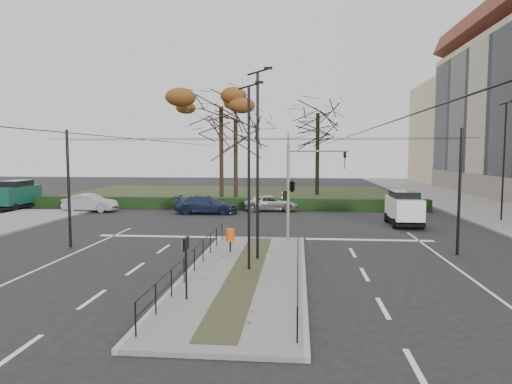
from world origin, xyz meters
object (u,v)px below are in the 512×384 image
streetlamp_median_far (258,163)px  parked_car_third (206,204)px  streetlamp_median_near (249,175)px  parked_car_fourth (271,203)px  rust_tree (221,107)px  bare_tree_center (318,119)px  green_van (17,194)px  white_van (404,207)px  streetlamp_sidewalk (504,160)px  traffic_light (294,184)px  parked_car_second (90,203)px  litter_bin (230,235)px  info_panel (186,251)px  bare_tree_near (236,125)px

streetlamp_median_far → parked_car_third: size_ratio=1.66×
streetlamp_median_near → parked_car_fourth: (-0.30, 20.09, -3.30)m
streetlamp_median_near → streetlamp_median_far: size_ratio=0.89×
parked_car_fourth → rust_tree: size_ratio=0.37×
parked_car_fourth → bare_tree_center: 17.66m
green_van → white_van: bearing=-10.9°
streetlamp_median_near → streetlamp_sidewalk: 22.32m
traffic_light → green_van: traffic_light is taller
parked_car_second → parked_car_third: size_ratio=0.87×
green_van → litter_bin: bearing=-37.0°
rust_tree → parked_car_second: bearing=-127.9°
parked_car_third → traffic_light: bearing=-147.6°
white_van → green_van: (-31.28, 6.04, 0.09)m
rust_tree → info_panel: bearing=-82.3°
bare_tree_near → bare_tree_center: bearing=33.4°
info_panel → parked_car_second: bearing=121.7°
streetlamp_median_near → bare_tree_near: bearing=98.9°
bare_tree_near → parked_car_second: bearing=-133.2°
traffic_light → rust_tree: rust_tree is taller
rust_tree → litter_bin: bearing=-79.5°
streetlamp_median_near → bare_tree_center: (4.11, 35.15, 4.80)m
green_van → parked_car_second: bearing=-8.1°
parked_car_second → bare_tree_near: bare_tree_near is taller
streetlamp_median_near → green_van: streetlamp_median_near is taller
streetlamp_median_far → parked_car_second: bearing=133.5°
streetlamp_median_far → litter_bin: bearing=135.9°
traffic_light → green_van: 27.13m
streetlamp_median_far → parked_car_second: size_ratio=1.90×
streetlamp_median_far → parked_car_fourth: bearing=91.5°
litter_bin → info_panel: 7.30m
traffic_light → streetlamp_median_far: size_ratio=0.62×
rust_tree → bare_tree_near: (1.57, -0.32, -1.87)m
rust_tree → streetlamp_sidewalk: bearing=-32.7°
streetlamp_median_far → bare_tree_center: bare_tree_center is taller
info_panel → bare_tree_center: 40.14m
streetlamp_median_far → white_van: streetlamp_median_far is taller
litter_bin → streetlamp_sidewalk: 21.52m
parked_car_third → parked_car_fourth: (5.11, 2.25, -0.09)m
streetlamp_median_near → parked_car_third: (-5.42, 17.84, -3.21)m
parked_car_fourth → bare_tree_near: size_ratio=0.42×
traffic_light → white_van: 9.95m
info_panel → bare_tree_center: bearing=81.7°
streetlamp_median_near → parked_car_fourth: streetlamp_median_near is taller
streetlamp_sidewalk → bare_tree_near: bearing=145.9°
rust_tree → bare_tree_near: rust_tree is taller
info_panel → green_van: bearing=131.9°
info_panel → white_van: bearing=58.1°
parked_car_third → parked_car_fourth: size_ratio=1.10×
green_van → rust_tree: 21.03m
streetlamp_sidewalk → white_van: 8.22m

